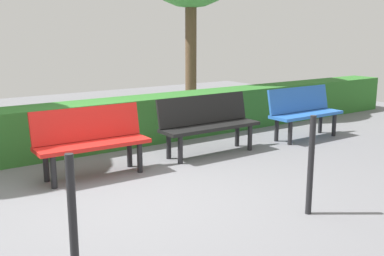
% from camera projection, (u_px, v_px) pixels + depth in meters
% --- Properties ---
extents(ground_plane, '(17.04, 17.04, 0.00)m').
position_uv_depth(ground_plane, '(122.00, 194.00, 5.10)').
color(ground_plane, slate).
extents(bench_blue, '(1.39, 0.47, 0.86)m').
position_uv_depth(bench_blue, '(304.00, 110.00, 7.69)').
color(bench_blue, blue).
rests_on(bench_blue, ground_plane).
extents(bench_black, '(1.58, 0.47, 0.86)m').
position_uv_depth(bench_black, '(208.00, 122.00, 6.70)').
color(bench_black, black).
rests_on(bench_black, ground_plane).
extents(bench_red, '(1.42, 0.49, 0.86)m').
position_uv_depth(bench_red, '(91.00, 138.00, 5.67)').
color(bench_red, red).
rests_on(bench_red, ground_plane).
extents(hedge_row, '(13.04, 0.65, 0.74)m').
position_uv_depth(hedge_row, '(115.00, 123.00, 7.17)').
color(hedge_row, '#2D6B28').
rests_on(hedge_row, ground_plane).
extents(railing_post_mid, '(0.06, 0.06, 1.00)m').
position_uv_depth(railing_post_mid, '(311.00, 166.00, 4.45)').
color(railing_post_mid, black).
rests_on(railing_post_mid, ground_plane).
extents(railing_post_far, '(0.06, 0.06, 1.00)m').
position_uv_depth(railing_post_far, '(73.00, 225.00, 3.10)').
color(railing_post_far, black).
rests_on(railing_post_far, ground_plane).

